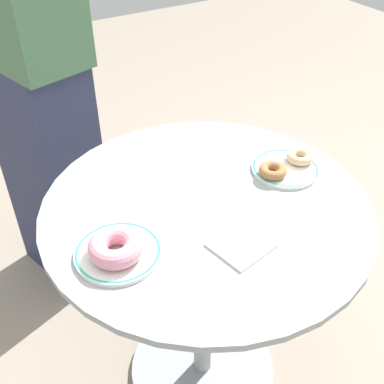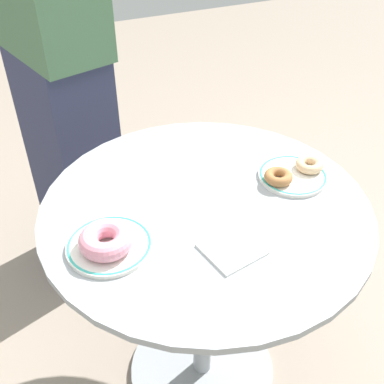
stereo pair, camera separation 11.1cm
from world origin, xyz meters
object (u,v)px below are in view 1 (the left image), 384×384
donut_glazed (300,157)px  donut_cinnamon (272,170)px  plate_right (285,168)px  person_figure (31,72)px  donut_pink_frosted (116,247)px  paper_napkin (241,245)px  cafe_table (205,273)px  plate_left (118,252)px

donut_glazed → donut_cinnamon: bearing=-175.4°
plate_right → person_figure: bearing=123.0°
donut_pink_frosted → paper_napkin: 0.26m
person_figure → paper_napkin: bearing=-77.8°
person_figure → cafe_table: bearing=-74.1°
donut_pink_frosted → paper_napkin: size_ratio=1.00×
donut_pink_frosted → paper_napkin: bearing=-23.0°
person_figure → donut_cinnamon: bearing=-60.2°
cafe_table → donut_pink_frosted: 0.38m
plate_right → person_figure: (-0.45, 0.69, 0.11)m
donut_pink_frosted → cafe_table: bearing=12.7°
cafe_table → donut_cinnamon: size_ratio=11.01×
cafe_table → paper_napkin: size_ratio=6.83×
donut_pink_frosted → donut_glazed: bearing=7.2°
plate_right → donut_cinnamon: donut_cinnamon is taller
donut_cinnamon → paper_napkin: (-0.21, -0.17, -0.02)m
cafe_table → donut_glazed: size_ratio=11.01×
cafe_table → person_figure: (-0.20, 0.70, 0.36)m
cafe_table → paper_napkin: (-0.01, -0.16, 0.25)m
person_figure → donut_pink_frosted: bearing=-94.4°
plate_right → paper_napkin: size_ratio=1.51×
donut_pink_frosted → plate_left: bearing=55.7°
plate_left → person_figure: (0.05, 0.75, 0.11)m
cafe_table → donut_glazed: donut_glazed is taller
plate_right → paper_napkin: bearing=-147.2°
donut_cinnamon → paper_napkin: bearing=-142.2°
plate_right → donut_cinnamon: bearing=-175.1°
plate_left → person_figure: 0.76m
cafe_table → plate_right: (0.25, 0.01, 0.25)m
donut_glazed → person_figure: bearing=126.0°
cafe_table → person_figure: bearing=105.9°
donut_pink_frosted → person_figure: person_figure is taller
donut_glazed → paper_napkin: (-0.31, -0.17, -0.02)m
donut_glazed → donut_pink_frosted: bearing=-172.8°
person_figure → donut_glazed: bearing=-54.0°
cafe_table → donut_cinnamon: 0.33m
plate_right → donut_glazed: bearing=4.3°
plate_left → paper_napkin: size_ratio=1.59×
person_figure → plate_left: bearing=-93.9°
plate_right → donut_pink_frosted: donut_pink_frosted is taller
plate_left → donut_pink_frosted: bearing=-124.3°
donut_cinnamon → paper_napkin: size_ratio=0.62×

